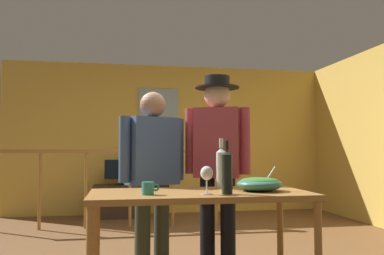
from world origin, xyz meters
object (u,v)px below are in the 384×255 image
stair_railing (144,176)px  serving_table (200,203)px  tv_console (121,201)px  flat_screen_tv (122,170)px  salad_bowl (260,183)px  wine_bottle_clear (221,167)px  person_standing_left (153,168)px  wine_bottle_dark (227,171)px  framed_picture (159,107)px  mug_teal (148,188)px  wine_glass (207,174)px  person_standing_right (217,155)px

stair_railing → serving_table: stair_railing is taller
tv_console → flat_screen_tv: 0.51m
stair_railing → salad_bowl: stair_railing is taller
wine_bottle_clear → person_standing_left: size_ratio=0.24×
wine_bottle_clear → wine_bottle_dark: size_ratio=1.07×
framed_picture → salad_bowl: 4.33m
wine_bottle_dark → mug_teal: 0.53m
wine_glass → person_standing_right: 0.87m
mug_teal → person_standing_left: size_ratio=0.07×
framed_picture → stair_railing: 1.63m
serving_table → salad_bowl: size_ratio=4.73×
serving_table → person_standing_left: bearing=113.9°
tv_console → wine_bottle_dark: 4.18m
stair_railing → salad_bowl: bearing=-78.3°
wine_glass → salad_bowl: bearing=19.6°
flat_screen_tv → wine_bottle_dark: (0.68, -4.03, 0.18)m
wine_glass → wine_bottle_clear: (0.19, 0.37, 0.03)m
flat_screen_tv → stair_railing: bearing=-68.5°
tv_console → wine_bottle_dark: wine_bottle_dark is taller
wine_bottle_dark → person_standing_left: (-0.43, 0.82, -0.01)m
serving_table → salad_bowl: 0.45m
mug_teal → stair_railing: bearing=87.1°
flat_screen_tv → serving_table: (0.53, -3.85, -0.05)m
stair_railing → person_standing_left: (-0.07, -2.40, 0.22)m
tv_console → person_standing_right: (0.81, -3.24, 0.78)m
tv_console → wine_bottle_clear: wine_bottle_clear is taller
framed_picture → tv_console: (-0.63, -0.29, -1.58)m
salad_bowl → wine_bottle_clear: (-0.22, 0.23, 0.11)m
tv_console → mug_teal: size_ratio=7.76×
salad_bowl → wine_bottle_dark: wine_bottle_dark is taller
serving_table → wine_glass: size_ratio=8.19×
flat_screen_tv → tv_console: bearing=90.0°
serving_table → wine_bottle_clear: bearing=43.4°
framed_picture → flat_screen_tv: 1.28m
wine_glass → mug_teal: (-0.38, 0.05, -0.09)m
framed_picture → flat_screen_tv: framed_picture is taller
wine_bottle_dark → mug_teal: bearing=174.4°
flat_screen_tv → wine_bottle_dark: wine_bottle_dark is taller
salad_bowl → tv_console: bearing=103.7°
wine_glass → mug_teal: size_ratio=1.60×
framed_picture → salad_bowl: size_ratio=2.16×
flat_screen_tv → person_standing_left: person_standing_left is taller
tv_console → mug_teal: mug_teal is taller
person_standing_left → flat_screen_tv: bearing=-109.3°
wine_bottle_dark → person_standing_left: 0.93m
wine_glass → wine_bottle_clear: bearing=62.5°
stair_railing → mug_teal: bearing=-92.9°
tv_console → flat_screen_tv: (0.00, -0.03, 0.51)m
stair_railing → wine_bottle_clear: (0.41, -2.84, 0.24)m
tv_console → wine_bottle_clear: 3.82m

